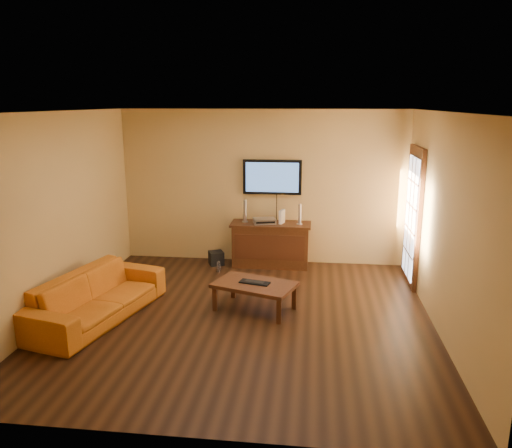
% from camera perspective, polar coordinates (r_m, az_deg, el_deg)
% --- Properties ---
extents(ground_plane, '(5.00, 5.00, 0.00)m').
position_cam_1_polar(ground_plane, '(6.82, -1.56, -10.61)').
color(ground_plane, black).
rests_on(ground_plane, ground).
extents(room_walls, '(5.00, 5.00, 5.00)m').
position_cam_1_polar(room_walls, '(6.92, -0.91, 4.41)').
color(room_walls, tan).
rests_on(room_walls, ground).
extents(french_door, '(0.07, 1.02, 2.22)m').
position_cam_1_polar(french_door, '(8.18, 17.47, 0.69)').
color(french_door, '#3C1D0D').
rests_on(french_door, ground).
extents(media_console, '(1.39, 0.53, 0.77)m').
position_cam_1_polar(media_console, '(8.75, 1.68, -2.33)').
color(media_console, '#3C1D0D').
rests_on(media_console, ground).
extents(television, '(1.02, 0.08, 0.60)m').
position_cam_1_polar(television, '(8.72, 1.87, 5.38)').
color(television, black).
rests_on(television, ground).
extents(coffee_table, '(1.24, 0.97, 0.39)m').
position_cam_1_polar(coffee_table, '(6.92, -0.16, -7.15)').
color(coffee_table, '#3C1D0D').
rests_on(coffee_table, ground).
extents(sofa, '(1.10, 2.20, 0.83)m').
position_cam_1_polar(sofa, '(6.97, -17.79, -7.06)').
color(sofa, '#C56615').
rests_on(sofa, ground).
extents(speaker_left, '(0.11, 0.11, 0.39)m').
position_cam_1_polar(speaker_left, '(8.69, -1.27, 1.40)').
color(speaker_left, silver).
rests_on(speaker_left, media_console).
extents(speaker_right, '(0.10, 0.10, 0.35)m').
position_cam_1_polar(speaker_right, '(8.55, 5.02, 1.02)').
color(speaker_right, silver).
rests_on(speaker_right, media_console).
extents(av_receiver, '(0.43, 0.35, 0.09)m').
position_cam_1_polar(av_receiver, '(8.63, 0.97, 0.37)').
color(av_receiver, silver).
rests_on(av_receiver, media_console).
extents(game_console, '(0.10, 0.18, 0.24)m').
position_cam_1_polar(game_console, '(8.62, 2.98, 0.84)').
color(game_console, white).
rests_on(game_console, media_console).
extents(subwoofer, '(0.32, 0.32, 0.24)m').
position_cam_1_polar(subwoofer, '(8.89, -4.57, -3.90)').
color(subwoofer, black).
rests_on(subwoofer, ground).
extents(bottle, '(0.07, 0.07, 0.19)m').
position_cam_1_polar(bottle, '(8.53, -4.30, -4.88)').
color(bottle, white).
rests_on(bottle, ground).
extents(keyboard, '(0.44, 0.25, 0.02)m').
position_cam_1_polar(keyboard, '(6.90, -0.16, -6.68)').
color(keyboard, black).
rests_on(keyboard, coffee_table).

